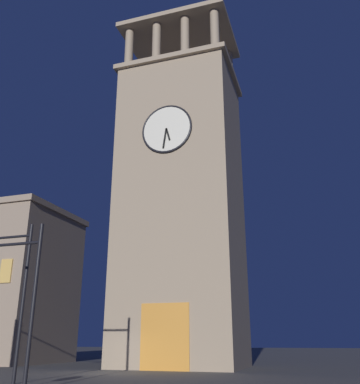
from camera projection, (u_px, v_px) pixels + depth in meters
ground_plane at (108, 373)px, 24.13m from camera, size 200.00×200.00×0.00m
clocktower at (181, 201)px, 32.69m from camera, size 9.13×7.34×28.98m
traffic_signal_near at (7, 279)px, 17.01m from camera, size 4.40×0.41×6.21m
traffic_signal_mid at (7, 277)px, 19.79m from camera, size 3.73×0.41×6.95m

